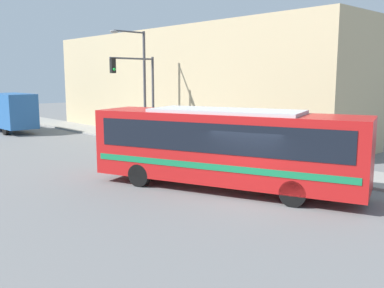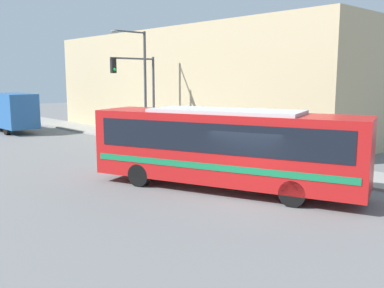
{
  "view_description": "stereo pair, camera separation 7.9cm",
  "coord_description": "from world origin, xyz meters",
  "px_view_note": "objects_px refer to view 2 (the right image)",
  "views": [
    {
      "loc": [
        -11.93,
        -9.57,
        4.43
      ],
      "look_at": [
        1.26,
        4.64,
        1.38
      ],
      "focal_mm": 40.0,
      "sensor_mm": 36.0,
      "label": 1
    },
    {
      "loc": [
        -11.88,
        -9.62,
        4.43
      ],
      "look_at": [
        1.26,
        4.64,
        1.38
      ],
      "focal_mm": 40.0,
      "sensor_mm": 36.0,
      "label": 2
    }
  ],
  "objects_px": {
    "traffic_light_pole": "(140,85)",
    "delivery_truck": "(11,111)",
    "parking_meter": "(196,137)",
    "pedestrian_near_corner": "(244,141)",
    "street_lamp": "(141,77)",
    "city_bus": "(225,144)",
    "fire_hydrant": "(228,151)"
  },
  "relations": [
    {
      "from": "city_bus",
      "to": "fire_hydrant",
      "type": "relative_size",
      "value": 15.81
    },
    {
      "from": "parking_meter",
      "to": "street_lamp",
      "type": "distance_m",
      "value": 6.26
    },
    {
      "from": "street_lamp",
      "to": "fire_hydrant",
      "type": "bearing_deg",
      "value": -89.28
    },
    {
      "from": "pedestrian_near_corner",
      "to": "city_bus",
      "type": "bearing_deg",
      "value": -145.61
    },
    {
      "from": "fire_hydrant",
      "to": "pedestrian_near_corner",
      "type": "xyz_separation_m",
      "value": [
        0.91,
        -0.31,
        0.49
      ]
    },
    {
      "from": "parking_meter",
      "to": "fire_hydrant",
      "type": "bearing_deg",
      "value": -90.0
    },
    {
      "from": "traffic_light_pole",
      "to": "parking_meter",
      "type": "height_order",
      "value": "traffic_light_pole"
    },
    {
      "from": "fire_hydrant",
      "to": "traffic_light_pole",
      "type": "bearing_deg",
      "value": 97.89
    },
    {
      "from": "city_bus",
      "to": "fire_hydrant",
      "type": "height_order",
      "value": "city_bus"
    },
    {
      "from": "street_lamp",
      "to": "city_bus",
      "type": "bearing_deg",
      "value": -111.48
    },
    {
      "from": "fire_hydrant",
      "to": "parking_meter",
      "type": "height_order",
      "value": "parking_meter"
    },
    {
      "from": "delivery_truck",
      "to": "parking_meter",
      "type": "distance_m",
      "value": 17.67
    },
    {
      "from": "city_bus",
      "to": "parking_meter",
      "type": "bearing_deg",
      "value": 33.73
    },
    {
      "from": "city_bus",
      "to": "pedestrian_near_corner",
      "type": "distance_m",
      "value": 7.02
    },
    {
      "from": "traffic_light_pole",
      "to": "street_lamp",
      "type": "relative_size",
      "value": 0.77
    },
    {
      "from": "delivery_truck",
      "to": "traffic_light_pole",
      "type": "distance_m",
      "value": 13.56
    },
    {
      "from": "city_bus",
      "to": "street_lamp",
      "type": "height_order",
      "value": "street_lamp"
    },
    {
      "from": "city_bus",
      "to": "traffic_light_pole",
      "type": "bearing_deg",
      "value": 49.5
    },
    {
      "from": "city_bus",
      "to": "pedestrian_near_corner",
      "type": "bearing_deg",
      "value": 13.38
    },
    {
      "from": "parking_meter",
      "to": "pedestrian_near_corner",
      "type": "height_order",
      "value": "pedestrian_near_corner"
    },
    {
      "from": "traffic_light_pole",
      "to": "delivery_truck",
      "type": "bearing_deg",
      "value": 105.07
    },
    {
      "from": "delivery_truck",
      "to": "pedestrian_near_corner",
      "type": "height_order",
      "value": "delivery_truck"
    },
    {
      "from": "city_bus",
      "to": "traffic_light_pole",
      "type": "height_order",
      "value": "traffic_light_pole"
    },
    {
      "from": "pedestrian_near_corner",
      "to": "fire_hydrant",
      "type": "bearing_deg",
      "value": 161.31
    },
    {
      "from": "parking_meter",
      "to": "street_lamp",
      "type": "relative_size",
      "value": 0.17
    },
    {
      "from": "city_bus",
      "to": "delivery_truck",
      "type": "height_order",
      "value": "city_bus"
    },
    {
      "from": "traffic_light_pole",
      "to": "pedestrian_near_corner",
      "type": "height_order",
      "value": "traffic_light_pole"
    },
    {
      "from": "parking_meter",
      "to": "pedestrian_near_corner",
      "type": "distance_m",
      "value": 3.05
    },
    {
      "from": "traffic_light_pole",
      "to": "street_lamp",
      "type": "xyz_separation_m",
      "value": [
        0.84,
        1.03,
        0.51
      ]
    },
    {
      "from": "delivery_truck",
      "to": "traffic_light_pole",
      "type": "bearing_deg",
      "value": -74.93
    },
    {
      "from": "delivery_truck",
      "to": "fire_hydrant",
      "type": "distance_m",
      "value": 20.22
    },
    {
      "from": "traffic_light_pole",
      "to": "street_lamp",
      "type": "distance_m",
      "value": 1.42
    }
  ]
}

